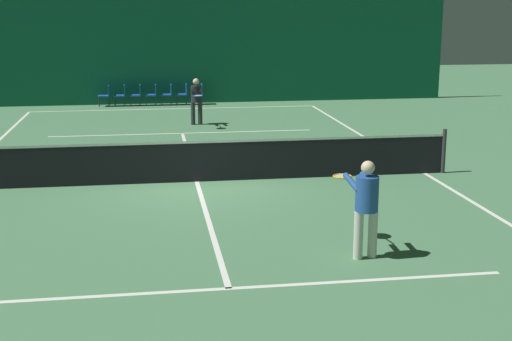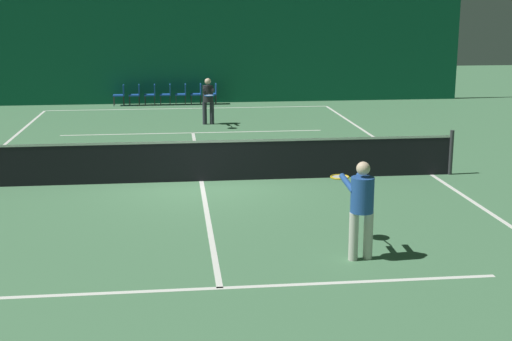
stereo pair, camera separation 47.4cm
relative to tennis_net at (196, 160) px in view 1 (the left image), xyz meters
name	(u,v)px [view 1 (the left image)]	position (x,y,z in m)	size (l,w,h in m)	color
ground_plane	(197,182)	(0.00, 0.00, -0.51)	(60.00, 60.00, 0.00)	#4C7F56
backdrop_curtain	(172,46)	(0.00, 13.57, 1.81)	(23.00, 0.12, 4.65)	#0F5138
court_line_baseline_far	(175,109)	(0.00, 11.90, -0.51)	(11.00, 0.10, 0.00)	white
court_line_service_far	(182,133)	(0.00, 6.40, -0.51)	(8.25, 0.10, 0.00)	white
court_line_service_near	(229,288)	(0.00, -6.40, -0.51)	(8.25, 0.10, 0.00)	white
court_line_sideline_right	(425,173)	(5.50, 0.00, -0.51)	(0.10, 23.80, 0.00)	white
court_line_centre	(197,182)	(0.00, 0.00, -0.51)	(0.10, 12.80, 0.00)	white
tennis_net	(196,160)	(0.00, 0.00, 0.00)	(12.00, 0.10, 1.07)	black
player_near	(365,201)	(2.30, -5.42, 0.42)	(0.53, 1.35, 1.60)	beige
player_far	(196,98)	(0.58, 7.98, 0.40)	(0.39, 1.30, 1.56)	#2D2D38
courtside_chair_0	(106,94)	(-2.69, 13.02, -0.03)	(0.44, 0.44, 0.84)	#2D2D2D
courtside_chair_1	(121,94)	(-2.07, 13.02, -0.03)	(0.44, 0.44, 0.84)	#2D2D2D
courtside_chair_2	(137,94)	(-1.45, 13.02, -0.03)	(0.44, 0.44, 0.84)	#2D2D2D
courtside_chair_3	(153,93)	(-0.84, 13.02, -0.03)	(0.44, 0.44, 0.84)	#2D2D2D
courtside_chair_4	(168,93)	(-0.22, 13.02, -0.03)	(0.44, 0.44, 0.84)	#2D2D2D
courtside_chair_5	(183,93)	(0.40, 13.02, -0.03)	(0.44, 0.44, 0.84)	#2D2D2D
courtside_chair_6	(199,93)	(1.02, 13.02, -0.03)	(0.44, 0.44, 0.84)	#2D2D2D
tennis_ball	(362,207)	(3.10, -2.72, -0.48)	(0.07, 0.07, 0.07)	#D1DB33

